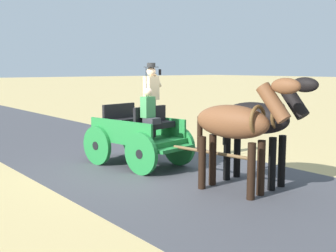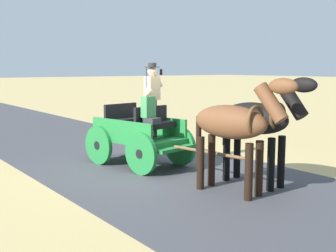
{
  "view_description": "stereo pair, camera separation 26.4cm",
  "coord_description": "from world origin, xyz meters",
  "px_view_note": "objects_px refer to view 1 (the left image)",
  "views": [
    {
      "loc": [
        5.87,
        8.11,
        2.38
      ],
      "look_at": [
        0.05,
        0.78,
        1.1
      ],
      "focal_mm": 45.5,
      "sensor_mm": 36.0,
      "label": 1
    },
    {
      "loc": [
        5.66,
        8.27,
        2.38
      ],
      "look_at": [
        0.05,
        0.78,
        1.1
      ],
      "focal_mm": 45.5,
      "sensor_mm": 36.0,
      "label": 2
    }
  ],
  "objects_px": {
    "horse_near_side": "(259,121)",
    "horse_off_side": "(237,125)",
    "horse_drawn_carriage": "(140,133)",
    "traffic_cone": "(148,133)"
  },
  "relations": [
    {
      "from": "horse_off_side",
      "to": "traffic_cone",
      "type": "height_order",
      "value": "horse_off_side"
    },
    {
      "from": "horse_near_side",
      "to": "horse_off_side",
      "type": "bearing_deg",
      "value": 9.72
    },
    {
      "from": "horse_drawn_carriage",
      "to": "horse_near_side",
      "type": "relative_size",
      "value": 2.04
    },
    {
      "from": "horse_near_side",
      "to": "horse_off_side",
      "type": "relative_size",
      "value": 1.0
    },
    {
      "from": "horse_near_side",
      "to": "horse_off_side",
      "type": "height_order",
      "value": "same"
    },
    {
      "from": "horse_off_side",
      "to": "traffic_cone",
      "type": "distance_m",
      "value": 6.45
    },
    {
      "from": "horse_near_side",
      "to": "horse_off_side",
      "type": "distance_m",
      "value": 0.84
    },
    {
      "from": "horse_drawn_carriage",
      "to": "horse_near_side",
      "type": "xyz_separation_m",
      "value": [
        -0.92,
        2.92,
        0.51
      ]
    },
    {
      "from": "horse_near_side",
      "to": "horse_off_side",
      "type": "xyz_separation_m",
      "value": [
        0.82,
        0.14,
        0.0
      ]
    },
    {
      "from": "horse_drawn_carriage",
      "to": "horse_near_side",
      "type": "distance_m",
      "value": 3.1
    }
  ]
}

